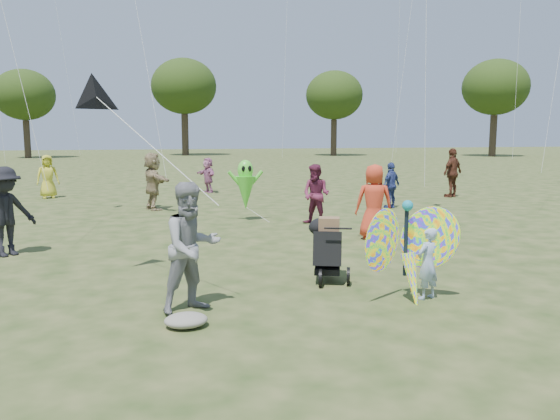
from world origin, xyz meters
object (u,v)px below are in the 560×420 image
at_px(crowd_c, 391,185).
at_px(crowd_e, 316,195).
at_px(crowd_b, 6,212).
at_px(crowd_a, 374,202).
at_px(jogging_stroller, 327,245).
at_px(butterfly_kite, 408,252).
at_px(alien_kite, 246,187).
at_px(adult_man, 192,247).
at_px(crowd_d, 153,181).
at_px(crowd_j, 208,175).
at_px(crowd_h, 452,173).
at_px(child_girl, 428,263).
at_px(crowd_g, 48,177).

height_order(crowd_c, crowd_e, crowd_e).
height_order(crowd_b, crowd_e, crowd_b).
height_order(crowd_a, jogging_stroller, crowd_a).
bearing_deg(butterfly_kite, jogging_stroller, 118.36).
relative_size(crowd_b, alien_kite, 1.05).
relative_size(jogging_stroller, butterfly_kite, 0.65).
xyz_separation_m(adult_man, crowd_d, (-0.36, 10.63, 0.03)).
xyz_separation_m(crowd_c, crowd_j, (-5.37, 6.35, -0.03)).
relative_size(crowd_h, jogging_stroller, 1.68).
xyz_separation_m(crowd_e, crowd_h, (7.15, 4.95, 0.13)).
bearing_deg(adult_man, child_girl, -28.79).
height_order(crowd_d, crowd_j, crowd_d).
distance_m(crowd_d, crowd_j, 5.41).
distance_m(adult_man, alien_kite, 7.97).
xyz_separation_m(crowd_c, crowd_e, (-3.44, -2.59, 0.06)).
bearing_deg(adult_man, crowd_j, 58.81).
relative_size(crowd_j, alien_kite, 0.85).
distance_m(crowd_b, crowd_e, 7.57).
bearing_deg(crowd_e, crowd_h, 81.26).
xyz_separation_m(adult_man, crowd_c, (7.35, 9.16, -0.14)).
bearing_deg(crowd_b, crowd_j, 25.41).
bearing_deg(crowd_j, crowd_e, -9.05).
relative_size(adult_man, crowd_g, 1.09).
xyz_separation_m(crowd_b, crowd_g, (-0.88, 10.54, -0.08)).
distance_m(adult_man, crowd_j, 15.63).
height_order(crowd_a, crowd_g, crowd_a).
relative_size(crowd_a, crowd_b, 0.97).
bearing_deg(jogging_stroller, crowd_j, 112.21).
relative_size(crowd_d, alien_kite, 1.07).
relative_size(crowd_b, crowd_g, 1.09).
bearing_deg(crowd_b, crowd_d, 25.35).
distance_m(child_girl, jogging_stroller, 1.78).
height_order(jogging_stroller, alien_kite, alien_kite).
bearing_deg(child_girl, adult_man, -25.52).
height_order(crowd_e, crowd_j, crowd_e).
height_order(crowd_b, crowd_h, crowd_h).
xyz_separation_m(child_girl, crowd_d, (-3.83, 10.92, 0.39)).
xyz_separation_m(crowd_a, crowd_c, (2.74, 4.85, -0.12)).
height_order(crowd_e, butterfly_kite, crowd_e).
distance_m(crowd_d, crowd_g, 5.80).
relative_size(crowd_c, crowd_e, 0.93).
bearing_deg(crowd_d, crowd_e, -151.23).
bearing_deg(crowd_a, alien_kite, -38.05).
distance_m(crowd_a, crowd_h, 9.67).
bearing_deg(crowd_h, adult_man, 18.99).
bearing_deg(adult_man, crowd_c, 27.32).
distance_m(crowd_e, jogging_stroller, 5.69).
xyz_separation_m(crowd_h, jogging_stroller, (-8.70, -10.42, -0.34)).
bearing_deg(crowd_a, adult_man, 58.94).
distance_m(crowd_c, butterfly_kite, 10.39).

